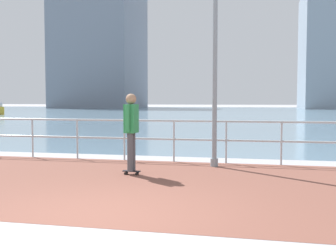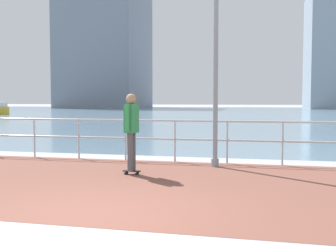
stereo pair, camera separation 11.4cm
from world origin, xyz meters
name	(u,v)px [view 1 (the left image)]	position (x,y,z in m)	size (l,w,h in m)	color
ground	(238,116)	(0.00, 40.00, 0.00)	(220.00, 220.00, 0.00)	#9E9EA3
brick_paving	(144,183)	(0.00, 2.45, 0.00)	(28.00, 6.00, 0.01)	brown
harbor_water	(242,113)	(0.00, 50.45, 0.00)	(180.00, 88.00, 0.00)	slate
waterfront_railing	(174,133)	(0.00, 5.45, 0.78)	(25.25, 0.06, 1.13)	#B2BCC1
lamppost	(221,46)	(1.30, 4.80, 2.97)	(0.78, 0.47, 5.36)	gray
skateboarder	(131,126)	(-0.53, 3.30, 1.09)	(0.40, 0.55, 1.80)	black
tower_brick	(100,47)	(-31.91, 81.15, 13.16)	(16.83, 17.33, 27.99)	slate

